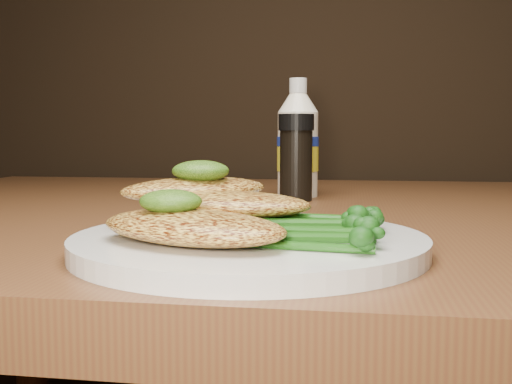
# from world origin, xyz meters

# --- Properties ---
(plate) EXTENTS (0.24, 0.24, 0.01)m
(plate) POSITION_xyz_m (-0.03, 0.78, 0.76)
(plate) COLOR silver
(plate) RESTS_ON dining_table
(chicken_front) EXTENTS (0.15, 0.11, 0.02)m
(chicken_front) POSITION_xyz_m (-0.06, 0.74, 0.77)
(chicken_front) COLOR gold
(chicken_front) RESTS_ON plate
(chicken_mid) EXTENTS (0.13, 0.07, 0.02)m
(chicken_mid) POSITION_xyz_m (-0.05, 0.80, 0.78)
(chicken_mid) COLOR gold
(chicken_mid) RESTS_ON plate
(chicken_back) EXTENTS (0.13, 0.12, 0.02)m
(chicken_back) POSITION_xyz_m (-0.07, 0.82, 0.79)
(chicken_back) COLOR gold
(chicken_back) RESTS_ON plate
(pesto_front) EXTENTS (0.05, 0.05, 0.02)m
(pesto_front) POSITION_xyz_m (-0.07, 0.75, 0.79)
(pesto_front) COLOR black
(pesto_front) RESTS_ON chicken_front
(pesto_back) EXTENTS (0.05, 0.05, 0.02)m
(pesto_back) POSITION_xyz_m (-0.07, 0.82, 0.80)
(pesto_back) COLOR black
(pesto_back) RESTS_ON chicken_back
(broccolini_bundle) EXTENTS (0.11, 0.09, 0.02)m
(broccolini_bundle) POSITION_xyz_m (0.02, 0.77, 0.77)
(broccolini_bundle) COLOR #194D10
(broccolini_bundle) RESTS_ON plate
(mayo_bottle) EXTENTS (0.07, 0.07, 0.15)m
(mayo_bottle) POSITION_xyz_m (-0.03, 1.16, 0.83)
(mayo_bottle) COLOR white
(mayo_bottle) RESTS_ON dining_table
(pepper_grinder) EXTENTS (0.05, 0.05, 0.10)m
(pepper_grinder) POSITION_xyz_m (-0.02, 1.11, 0.80)
(pepper_grinder) COLOR black
(pepper_grinder) RESTS_ON dining_table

